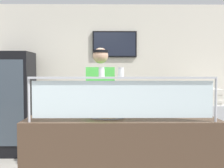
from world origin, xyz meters
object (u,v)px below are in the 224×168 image
object	(u,v)px
pizza_server	(111,113)
pizza_tray	(108,115)
parmesan_shaker	(102,73)
drink_fridge	(11,103)
worker_figure	(101,104)
pizza_box_stack	(205,96)
pepper_flake_shaker	(121,73)

from	to	relation	value
pizza_server	pizza_tray	bearing A→B (deg)	143.45
parmesan_shaker	drink_fridge	xyz separation A→B (m)	(-1.64, 2.06, -0.54)
parmesan_shaker	drink_fridge	distance (m)	2.69
pizza_server	worker_figure	world-z (taller)	worker_figure
pizza_box_stack	parmesan_shaker	bearing A→B (deg)	-130.77
worker_figure	pizza_box_stack	size ratio (longest dim) A/B	3.46
drink_fridge	pizza_box_stack	xyz separation A→B (m)	(3.38, -0.04, 0.12)
parmesan_shaker	drink_fridge	world-z (taller)	drink_fridge
drink_fridge	pizza_server	bearing A→B (deg)	-45.74
pepper_flake_shaker	pizza_box_stack	world-z (taller)	pepper_flake_shaker
parmesan_shaker	pizza_tray	bearing A→B (deg)	79.18
pizza_server	parmesan_shaker	xyz separation A→B (m)	(-0.09, -0.29, 0.44)
pepper_flake_shaker	worker_figure	distance (m)	1.12
pepper_flake_shaker	worker_figure	bearing A→B (deg)	102.58
pizza_server	pizza_box_stack	size ratio (longest dim) A/B	0.55
pizza_server	drink_fridge	world-z (taller)	drink_fridge
pepper_flake_shaker	pizza_box_stack	distance (m)	2.58
pizza_tray	drink_fridge	bearing A→B (deg)	134.07
drink_fridge	pizza_tray	bearing A→B (deg)	-45.93
pepper_flake_shaker	worker_figure	xyz separation A→B (m)	(-0.23, 1.02, -0.43)
pizza_tray	pizza_box_stack	xyz separation A→B (m)	(1.68, 1.71, 0.04)
pizza_tray	worker_figure	bearing A→B (deg)	97.84
pizza_server	worker_figure	size ratio (longest dim) A/B	0.16
pizza_tray	worker_figure	distance (m)	0.72
pizza_box_stack	drink_fridge	bearing A→B (deg)	179.26
drink_fridge	pizza_box_stack	distance (m)	3.38
pepper_flake_shaker	drink_fridge	size ratio (longest dim) A/B	0.05
pepper_flake_shaker	worker_figure	world-z (taller)	worker_figure
pizza_server	worker_figure	bearing A→B (deg)	96.56
parmesan_shaker	pizza_server	bearing A→B (deg)	72.72
pizza_tray	pizza_box_stack	size ratio (longest dim) A/B	0.79
pizza_box_stack	pizza_server	bearing A→B (deg)	-133.65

